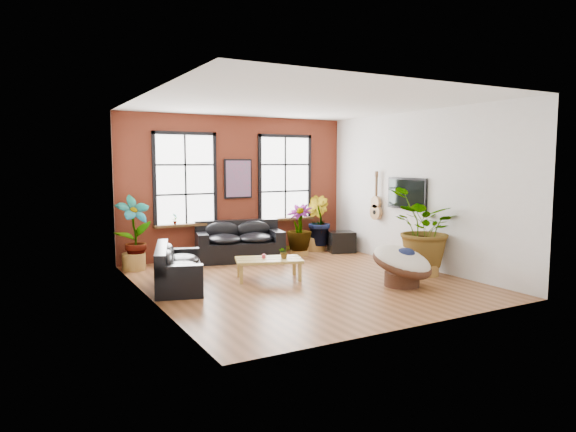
% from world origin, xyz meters
% --- Properties ---
extents(room, '(6.04, 6.54, 3.54)m').
position_xyz_m(room, '(0.00, 0.15, 1.75)').
color(room, brown).
rests_on(room, ground).
extents(sofa_back, '(2.22, 1.44, 0.94)m').
position_xyz_m(sofa_back, '(-0.22, 2.67, 0.43)').
color(sofa_back, black).
rests_on(sofa_back, ground).
extents(sofa_left, '(1.37, 2.14, 0.78)m').
position_xyz_m(sofa_left, '(-2.34, 0.75, 0.35)').
color(sofa_left, black).
rests_on(sofa_left, ground).
extents(coffee_table, '(1.49, 1.14, 0.51)m').
position_xyz_m(coffee_table, '(-0.52, 0.47, 0.37)').
color(coffee_table, '#A2853A').
rests_on(coffee_table, ground).
extents(papasan_chair, '(1.50, 1.51, 0.86)m').
position_xyz_m(papasan_chair, '(1.45, -1.28, 0.44)').
color(papasan_chair, '#472819').
rests_on(papasan_chair, ground).
extents(poster, '(0.74, 0.06, 0.98)m').
position_xyz_m(poster, '(0.00, 3.18, 1.95)').
color(poster, black).
rests_on(poster, room).
extents(tv_wall_unit, '(0.13, 1.86, 1.20)m').
position_xyz_m(tv_wall_unit, '(2.93, 0.60, 1.54)').
color(tv_wall_unit, black).
rests_on(tv_wall_unit, room).
extents(media_box, '(0.79, 0.72, 0.55)m').
position_xyz_m(media_box, '(2.57, 2.35, 0.27)').
color(media_box, black).
rests_on(media_box, ground).
extents(pot_back_left, '(0.52, 0.52, 0.37)m').
position_xyz_m(pot_back_left, '(-2.71, 2.71, 0.18)').
color(pot_back_left, '#A77936').
rests_on(pot_back_left, ground).
extents(pot_back_right, '(0.59, 0.59, 0.36)m').
position_xyz_m(pot_back_right, '(2.13, 2.91, 0.18)').
color(pot_back_right, '#A77936').
rests_on(pot_back_right, ground).
extents(pot_right_wall, '(0.55, 0.55, 0.38)m').
position_xyz_m(pot_right_wall, '(2.53, -0.81, 0.19)').
color(pot_right_wall, '#A77936').
rests_on(pot_right_wall, ground).
extents(pot_mid, '(0.58, 0.58, 0.35)m').
position_xyz_m(pot_mid, '(1.39, 2.52, 0.17)').
color(pot_mid, '#A77936').
rests_on(pot_mid, ground).
extents(floor_plant_back_left, '(0.89, 0.70, 1.50)m').
position_xyz_m(floor_plant_back_left, '(-2.69, 2.68, 0.90)').
color(floor_plant_back_left, '#175628').
rests_on(floor_plant_back_left, ground).
extents(floor_plant_back_right, '(0.69, 0.81, 1.32)m').
position_xyz_m(floor_plant_back_right, '(2.16, 2.87, 0.81)').
color(floor_plant_back_right, '#175628').
rests_on(floor_plant_back_right, ground).
extents(floor_plant_right_wall, '(1.94, 1.86, 1.67)m').
position_xyz_m(floor_plant_right_wall, '(2.50, -0.77, 1.00)').
color(floor_plant_right_wall, '#175628').
rests_on(floor_plant_right_wall, ground).
extents(floor_plant_mid, '(0.90, 0.90, 1.16)m').
position_xyz_m(floor_plant_mid, '(1.37, 2.49, 0.72)').
color(floor_plant_mid, '#175628').
rests_on(floor_plant_mid, ground).
extents(table_plant, '(0.25, 0.22, 0.26)m').
position_xyz_m(table_plant, '(-0.23, 0.35, 0.55)').
color(table_plant, '#175628').
rests_on(table_plant, coffee_table).
extents(sill_plant_left, '(0.17, 0.17, 0.27)m').
position_xyz_m(sill_plant_left, '(-1.65, 3.13, 1.04)').
color(sill_plant_left, '#175628').
rests_on(sill_plant_left, room).
extents(sill_plant_right, '(0.19, 0.19, 0.27)m').
position_xyz_m(sill_plant_right, '(1.70, 3.13, 1.04)').
color(sill_plant_right, '#175628').
rests_on(sill_plant_right, room).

